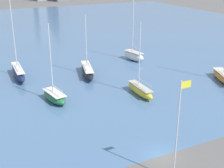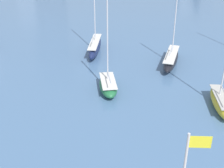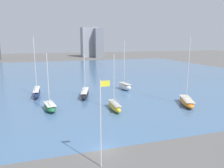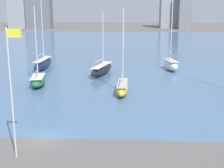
# 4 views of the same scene
# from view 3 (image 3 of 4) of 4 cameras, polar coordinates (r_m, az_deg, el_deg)

# --- Properties ---
(ground_plane) EXTENTS (500.00, 500.00, 0.00)m
(ground_plane) POSITION_cam_3_polar(r_m,az_deg,el_deg) (33.10, -2.44, -16.81)
(ground_plane) COLOR #605E5B
(harbor_water) EXTENTS (180.00, 140.00, 0.00)m
(harbor_water) POSITION_cam_3_polar(r_m,az_deg,el_deg) (99.71, -12.98, 2.11)
(harbor_water) COLOR #4C7099
(harbor_water) RESTS_ON ground_plane
(flag_pole) EXTENTS (1.24, 0.14, 11.14)m
(flag_pole) POSITION_cam_3_polar(r_m,az_deg,el_deg) (26.71, -2.87, -9.65)
(flag_pole) COLOR silver
(flag_pole) RESTS_ON ground_plane
(sailboat_black) EXTENTS (4.52, 10.41, 12.14)m
(sailboat_black) POSITION_cam_3_polar(r_m,az_deg,el_deg) (61.29, -7.09, -2.45)
(sailboat_black) COLOR black
(sailboat_black) RESTS_ON harbor_water
(sailboat_navy) EXTENTS (2.16, 10.60, 16.57)m
(sailboat_navy) POSITION_cam_3_polar(r_m,az_deg,el_deg) (65.07, -19.05, -2.04)
(sailboat_navy) COLOR #19234C
(sailboat_navy) RESTS_ON harbor_water
(sailboat_yellow) EXTENTS (1.96, 7.82, 12.53)m
(sailboat_yellow) POSITION_cam_3_polar(r_m,az_deg,el_deg) (49.77, 0.68, -5.73)
(sailboat_yellow) COLOR yellow
(sailboat_yellow) RESTS_ON harbor_water
(sailboat_orange) EXTENTS (5.99, 9.76, 16.44)m
(sailboat_orange) POSITION_cam_3_polar(r_m,az_deg,el_deg) (56.46, 18.92, -4.30)
(sailboat_orange) COLOR orange
(sailboat_orange) RESTS_ON harbor_water
(sailboat_green) EXTENTS (3.39, 6.77, 12.81)m
(sailboat_green) POSITION_cam_3_polar(r_m,az_deg,el_deg) (51.21, -15.90, -5.70)
(sailboat_green) COLOR #236B3D
(sailboat_green) RESTS_ON harbor_water
(sailboat_white) EXTENTS (3.38, 6.66, 15.40)m
(sailboat_white) POSITION_cam_3_polar(r_m,az_deg,el_deg) (69.65, 3.35, -0.56)
(sailboat_white) COLOR white
(sailboat_white) RESTS_ON harbor_water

